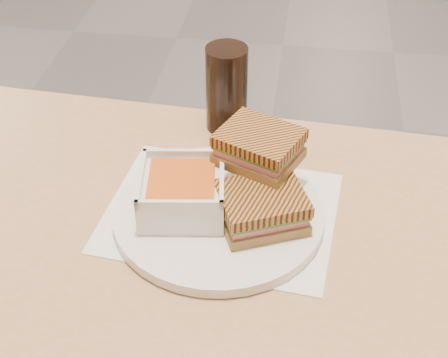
# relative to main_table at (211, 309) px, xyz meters

# --- Properties ---
(main_table) EXTENTS (1.24, 0.77, 0.75)m
(main_table) POSITION_rel_main_table_xyz_m (0.00, 0.00, 0.00)
(main_table) COLOR tan
(main_table) RESTS_ON ground
(tray_liner) EXTENTS (0.35, 0.29, 0.00)m
(tray_liner) POSITION_rel_main_table_xyz_m (0.00, 0.09, 0.11)
(tray_liner) COLOR white
(tray_liner) RESTS_ON main_table
(plate) EXTENTS (0.30, 0.30, 0.02)m
(plate) POSITION_rel_main_table_xyz_m (0.00, 0.07, 0.12)
(plate) COLOR white
(plate) RESTS_ON tray_liner
(soup_bowl) EXTENTS (0.13, 0.13, 0.06)m
(soup_bowl) POSITION_rel_main_table_xyz_m (-0.05, 0.07, 0.16)
(soup_bowl) COLOR white
(soup_bowl) RESTS_ON plate
(panini_lower) EXTENTS (0.14, 0.13, 0.05)m
(panini_lower) POSITION_rel_main_table_xyz_m (0.06, 0.06, 0.16)
(panini_lower) COLOR olive
(panini_lower) RESTS_ON plate
(panini_upper) EXTENTS (0.14, 0.13, 0.05)m
(panini_upper) POSITION_rel_main_table_xyz_m (0.05, 0.13, 0.21)
(panini_upper) COLOR olive
(panini_upper) RESTS_ON panini_lower
(cola_glass) EXTENTS (0.07, 0.07, 0.15)m
(cola_glass) POSITION_rel_main_table_xyz_m (-0.02, 0.31, 0.19)
(cola_glass) COLOR black
(cola_glass) RESTS_ON main_table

